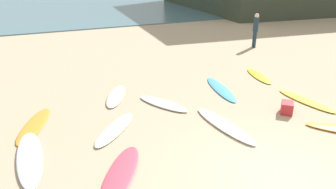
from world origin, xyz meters
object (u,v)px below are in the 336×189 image
Objects in this scene: surfboard_3 at (221,89)px; surfboard_0 at (224,125)px; surfboard_9 at (259,76)px; surfboard_5 at (163,104)px; surfboard_6 at (115,129)px; surfboard_8 at (30,157)px; beachgoer_near at (256,28)px; beach_cooler at (287,108)px; surfboard_2 at (34,125)px; surfboard_7 at (116,96)px; surfboard_4 at (121,173)px; surfboard_1 at (306,101)px.

surfboard_0 is at bearing 70.58° from surfboard_3.
surfboard_0 is 4.82m from surfboard_9.
surfboard_5 is 0.95× the size of surfboard_6.
surfboard_5 is (-0.95, 2.08, -0.00)m from surfboard_0.
surfboard_3 is 6.78m from surfboard_8.
surfboard_8 is 13.66m from beachgoer_near.
surfboard_9 is at bearing 63.12° from beach_cooler.
surfboard_2 is 2.89m from surfboard_7.
surfboard_7 reaches higher than surfboard_2.
surfboard_8 reaches higher than surfboard_9.
beach_cooler is (5.50, 0.79, 0.15)m from surfboard_4.
surfboard_2 is at bearing -168.56° from surfboard_6.
surfboard_5 reaches higher than surfboard_2.
surfboard_8 is (-8.49, 0.31, 0.01)m from surfboard_1.
beach_cooler is (3.18, -2.16, 0.14)m from surfboard_5.
surfboard_2 is at bearing -31.23° from surfboard_4.
surfboard_2 is at bearing 13.90° from surfboard_3.
surfboard_9 is (6.62, 1.89, -0.01)m from surfboard_6.
surfboard_6 is at bearing 166.87° from beach_cooler.
surfboard_9 is at bearing -99.60° from surfboard_1.
surfboard_9 reaches higher than surfboard_4.
beachgoer_near is at bearing -126.10° from surfboard_3.
beach_cooler is at bearing 29.13° from surfboard_6.
surfboard_1 is 7.72m from beachgoer_near.
surfboard_5 is at bearing -95.72° from surfboard_4.
surfboard_6 is at bearing -10.19° from surfboard_1.
beach_cooler reaches higher than surfboard_3.
surfboard_5 is 1.76m from surfboard_7.
surfboard_0 is 1.32× the size of beachgoer_near.
surfboard_1 is 6.84m from surfboard_4.
surfboard_2 is at bearing -132.01° from surfboard_7.
surfboard_0 is at bearing -31.38° from surfboard_7.
surfboard_0 is at bearing 174.24° from surfboard_8.
surfboard_4 is at bearing 11.18° from surfboard_0.
surfboard_9 is at bearing -152.74° from surfboard_3.
beach_cooler is (-4.71, -7.20, -0.88)m from beachgoer_near.
surfboard_2 is 1.04× the size of surfboard_4.
surfboard_6 is (0.44, 1.97, 0.01)m from surfboard_4.
surfboard_5 is at bearing -36.15° from beachgoer_near.
surfboard_2 is 3.52m from surfboard_4.
surfboard_6 is 0.81× the size of surfboard_8.
surfboard_6 is 1.10× the size of beachgoer_near.
surfboard_8 is (-4.07, -1.47, 0.00)m from surfboard_5.
surfboard_5 is 2.12m from surfboard_6.
surfboard_7 is 0.79× the size of surfboard_8.
surfboard_1 is at bearing -80.67° from surfboard_9.
surfboard_2 is 8.64m from surfboard_9.
beachgoer_near is at bearing 56.82° from beach_cooler.
surfboard_6 reaches higher than surfboard_9.
beachgoer_near is 3.97× the size of beach_cooler.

